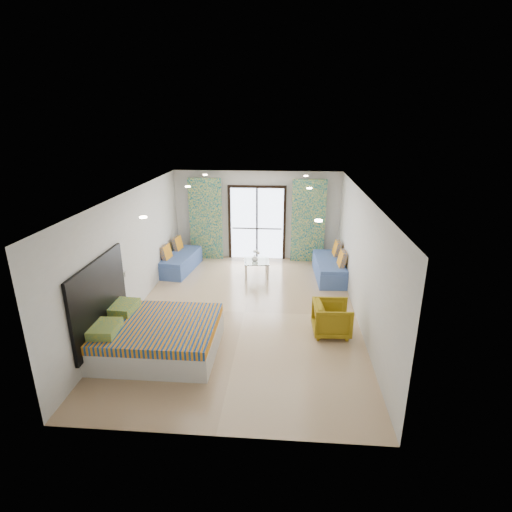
# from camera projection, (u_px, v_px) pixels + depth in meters

# --- Properties ---
(floor) EXTENTS (5.00, 7.50, 0.01)m
(floor) POSITION_uv_depth(u_px,v_px,m) (244.00, 312.00, 9.07)
(floor) COLOR tan
(floor) RESTS_ON ground
(ceiling) EXTENTS (5.00, 7.50, 0.01)m
(ceiling) POSITION_uv_depth(u_px,v_px,m) (243.00, 194.00, 8.18)
(ceiling) COLOR silver
(ceiling) RESTS_ON ground
(wall_back) EXTENTS (5.00, 0.01, 2.70)m
(wall_back) POSITION_uv_depth(u_px,v_px,m) (257.00, 216.00, 12.16)
(wall_back) COLOR silver
(wall_back) RESTS_ON ground
(wall_front) EXTENTS (5.00, 0.01, 2.70)m
(wall_front) POSITION_uv_depth(u_px,v_px,m) (212.00, 352.00, 5.10)
(wall_front) COLOR silver
(wall_front) RESTS_ON ground
(wall_left) EXTENTS (0.01, 7.50, 2.70)m
(wall_left) POSITION_uv_depth(u_px,v_px,m) (131.00, 253.00, 8.81)
(wall_left) COLOR silver
(wall_left) RESTS_ON ground
(wall_right) EXTENTS (0.01, 7.50, 2.70)m
(wall_right) POSITION_uv_depth(u_px,v_px,m) (361.00, 259.00, 8.44)
(wall_right) COLOR silver
(wall_right) RESTS_ON ground
(balcony_door) EXTENTS (1.76, 0.08, 2.28)m
(balcony_door) POSITION_uv_depth(u_px,v_px,m) (257.00, 219.00, 12.16)
(balcony_door) COLOR black
(balcony_door) RESTS_ON floor
(balcony_rail) EXTENTS (1.52, 0.03, 0.04)m
(balcony_rail) POSITION_uv_depth(u_px,v_px,m) (257.00, 228.00, 12.27)
(balcony_rail) COLOR #595451
(balcony_rail) RESTS_ON balcony_door
(curtain_left) EXTENTS (1.00, 0.10, 2.50)m
(curtain_left) POSITION_uv_depth(u_px,v_px,m) (206.00, 219.00, 12.14)
(curtain_left) COLOR beige
(curtain_left) RESTS_ON floor
(curtain_right) EXTENTS (1.00, 0.10, 2.50)m
(curtain_right) POSITION_uv_depth(u_px,v_px,m) (308.00, 221.00, 11.91)
(curtain_right) COLOR beige
(curtain_right) RESTS_ON floor
(downlight_a) EXTENTS (0.12, 0.12, 0.02)m
(downlight_a) POSITION_uv_depth(u_px,v_px,m) (143.00, 217.00, 6.41)
(downlight_a) COLOR #FFE0B2
(downlight_a) RESTS_ON ceiling
(downlight_b) EXTENTS (0.12, 0.12, 0.02)m
(downlight_b) POSITION_uv_depth(u_px,v_px,m) (319.00, 221.00, 6.21)
(downlight_b) COLOR #FFE0B2
(downlight_b) RESTS_ON ceiling
(downlight_c) EXTENTS (0.12, 0.12, 0.02)m
(downlight_c) POSITION_uv_depth(u_px,v_px,m) (188.00, 187.00, 9.24)
(downlight_c) COLOR #FFE0B2
(downlight_c) RESTS_ON ceiling
(downlight_d) EXTENTS (0.12, 0.12, 0.02)m
(downlight_d) POSITION_uv_depth(u_px,v_px,m) (309.00, 188.00, 9.03)
(downlight_d) COLOR #FFE0B2
(downlight_d) RESTS_ON ceiling
(downlight_e) EXTENTS (0.12, 0.12, 0.02)m
(downlight_e) POSITION_uv_depth(u_px,v_px,m) (205.00, 175.00, 11.12)
(downlight_e) COLOR #FFE0B2
(downlight_e) RESTS_ON ceiling
(downlight_f) EXTENTS (0.12, 0.12, 0.02)m
(downlight_f) POSITION_uv_depth(u_px,v_px,m) (306.00, 176.00, 10.91)
(downlight_f) COLOR #FFE0B2
(downlight_f) RESTS_ON ceiling
(headboard) EXTENTS (0.06, 2.10, 1.50)m
(headboard) POSITION_uv_depth(u_px,v_px,m) (100.00, 299.00, 7.28)
(headboard) COLOR black
(headboard) RESTS_ON floor
(switch_plate) EXTENTS (0.02, 0.10, 0.10)m
(switch_plate) POSITION_uv_depth(u_px,v_px,m) (126.00, 274.00, 8.45)
(switch_plate) COLOR silver
(switch_plate) RESTS_ON wall_left
(bed) EXTENTS (2.22, 1.81, 0.77)m
(bed) POSITION_uv_depth(u_px,v_px,m) (156.00, 336.00, 7.44)
(bed) COLOR silver
(bed) RESTS_ON floor
(daybed_left) EXTENTS (0.90, 1.83, 0.87)m
(daybed_left) POSITION_uv_depth(u_px,v_px,m) (180.00, 261.00, 11.47)
(daybed_left) COLOR #425E9E
(daybed_left) RESTS_ON floor
(daybed_right) EXTENTS (0.81, 1.88, 0.91)m
(daybed_right) POSITION_uv_depth(u_px,v_px,m) (330.00, 268.00, 10.95)
(daybed_right) COLOR #425E9E
(daybed_right) RESTS_ON floor
(coffee_table) EXTENTS (0.76, 0.76, 0.78)m
(coffee_table) POSITION_uv_depth(u_px,v_px,m) (256.00, 262.00, 11.00)
(coffee_table) COLOR silver
(coffee_table) RESTS_ON floor
(vase) EXTENTS (0.19, 0.20, 0.18)m
(vase) POSITION_uv_depth(u_px,v_px,m) (255.00, 258.00, 10.91)
(vase) COLOR white
(vase) RESTS_ON coffee_table
(armchair) EXTENTS (0.72, 0.76, 0.75)m
(armchair) POSITION_uv_depth(u_px,v_px,m) (332.00, 317.00, 8.05)
(armchair) COLOR #997A13
(armchair) RESTS_ON floor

